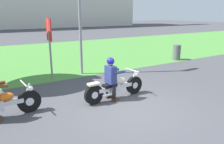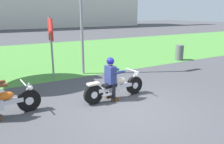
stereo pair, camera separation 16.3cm
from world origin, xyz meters
name	(u,v)px [view 1 (the left image)]	position (x,y,z in m)	size (l,w,h in m)	color
ground	(129,109)	(0.00, 0.00, 0.00)	(120.00, 120.00, 0.00)	#424247
grass_verge	(42,55)	(0.00, 9.75, 0.00)	(60.00, 12.00, 0.01)	#478438
motorcycle_lead	(115,87)	(0.11, 0.91, 0.38)	(2.22, 0.66, 0.87)	black
rider_lead	(111,75)	(-0.06, 0.90, 0.81)	(0.56, 0.48, 1.39)	black
trash_can	(177,52)	(6.48, 4.20, 0.45)	(0.46, 0.46, 0.90)	#595E5B
sign_banner	(49,38)	(-0.98, 4.24, 1.72)	(0.08, 0.60, 2.60)	gray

